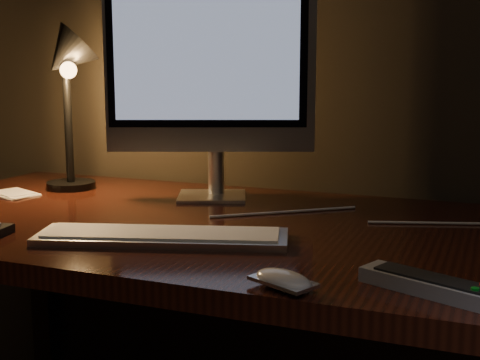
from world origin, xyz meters
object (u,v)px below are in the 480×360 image
at_px(keyboard, 162,236).
at_px(mouse, 283,282).
at_px(monitor, 210,70).
at_px(tv_remote, 434,286).
at_px(desk_lamp, 67,79).
at_px(desk, 257,276).

bearing_deg(keyboard, mouse, -47.54).
distance_m(monitor, keyboard, 0.48).
height_order(monitor, tv_remote, monitor).
height_order(mouse, tv_remote, tv_remote).
bearing_deg(desk_lamp, tv_remote, -5.43).
relative_size(monitor, keyboard, 1.12).
xyz_separation_m(desk, tv_remote, (0.39, -0.35, 0.14)).
bearing_deg(mouse, monitor, 148.04).
bearing_deg(desk_lamp, keyboard, -17.08).
bearing_deg(keyboard, desk_lamp, 125.84).
bearing_deg(desk_lamp, monitor, 29.34).
bearing_deg(desk, mouse, -65.08).
relative_size(keyboard, desk_lamp, 1.10).
xyz_separation_m(desk, monitor, (-0.17, 0.14, 0.43)).
xyz_separation_m(keyboard, desk_lamp, (-0.43, 0.32, 0.27)).
bearing_deg(desk, tv_remote, -42.00).
height_order(keyboard, tv_remote, tv_remote).
height_order(monitor, mouse, monitor).
relative_size(monitor, tv_remote, 2.32).
relative_size(desk, desk_lamp, 3.92).
distance_m(monitor, mouse, 0.71).
bearing_deg(monitor, desk_lamp, 167.61).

